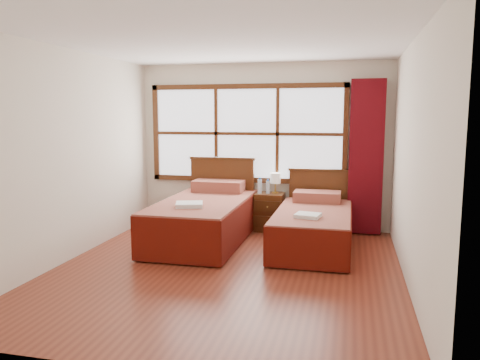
# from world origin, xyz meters

# --- Properties ---
(floor) EXTENTS (4.50, 4.50, 0.00)m
(floor) POSITION_xyz_m (0.00, 0.00, 0.00)
(floor) COLOR maroon
(floor) RESTS_ON ground
(ceiling) EXTENTS (4.50, 4.50, 0.00)m
(ceiling) POSITION_xyz_m (0.00, 0.00, 2.60)
(ceiling) COLOR white
(ceiling) RESTS_ON wall_back
(wall_back) EXTENTS (4.00, 0.00, 4.00)m
(wall_back) POSITION_xyz_m (0.00, 2.25, 1.30)
(wall_back) COLOR silver
(wall_back) RESTS_ON floor
(wall_left) EXTENTS (0.00, 4.50, 4.50)m
(wall_left) POSITION_xyz_m (-2.00, 0.00, 1.30)
(wall_left) COLOR silver
(wall_left) RESTS_ON floor
(wall_right) EXTENTS (0.00, 4.50, 4.50)m
(wall_right) POSITION_xyz_m (2.00, 0.00, 1.30)
(wall_right) COLOR silver
(wall_right) RESTS_ON floor
(window) EXTENTS (3.16, 0.06, 1.56)m
(window) POSITION_xyz_m (-0.25, 2.21, 1.50)
(window) COLOR white
(window) RESTS_ON wall_back
(curtain) EXTENTS (0.50, 0.16, 2.30)m
(curtain) POSITION_xyz_m (1.60, 2.11, 1.17)
(curtain) COLOR #5A0910
(curtain) RESTS_ON wall_back
(bed_left) EXTENTS (1.15, 2.23, 1.12)m
(bed_left) POSITION_xyz_m (-0.63, 1.20, 0.34)
(bed_left) COLOR #3E210D
(bed_left) RESTS_ON floor
(bed_right) EXTENTS (1.01, 2.03, 0.97)m
(bed_right) POSITION_xyz_m (0.91, 1.20, 0.30)
(bed_right) COLOR #3E210D
(bed_right) RESTS_ON floor
(nightstand) EXTENTS (0.44, 0.44, 0.59)m
(nightstand) POSITION_xyz_m (0.17, 1.99, 0.29)
(nightstand) COLOR #492510
(nightstand) RESTS_ON floor
(towels_left) EXTENTS (0.42, 0.40, 0.05)m
(towels_left) POSITION_xyz_m (-0.67, 0.65, 0.63)
(towels_left) COLOR white
(towels_left) RESTS_ON bed_left
(towels_right) EXTENTS (0.34, 0.31, 0.05)m
(towels_right) POSITION_xyz_m (0.88, 0.71, 0.54)
(towels_right) COLOR white
(towels_right) RESTS_ON bed_right
(lamp) EXTENTS (0.16, 0.16, 0.31)m
(lamp) POSITION_xyz_m (0.25, 2.06, 0.81)
(lamp) COLOR gold
(lamp) RESTS_ON nightstand
(bottle_near) EXTENTS (0.07, 0.07, 0.25)m
(bottle_near) POSITION_xyz_m (0.02, 1.95, 0.70)
(bottle_near) COLOR silver
(bottle_near) RESTS_ON nightstand
(bottle_far) EXTENTS (0.06, 0.06, 0.22)m
(bottle_far) POSITION_xyz_m (0.14, 1.97, 0.69)
(bottle_far) COLOR silver
(bottle_far) RESTS_ON nightstand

